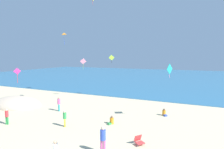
{
  "coord_description": "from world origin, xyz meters",
  "views": [
    {
      "loc": [
        6.67,
        -5.91,
        5.99
      ],
      "look_at": [
        0.0,
        8.9,
        4.39
      ],
      "focal_mm": 29.97,
      "sensor_mm": 36.0,
      "label": 1
    }
  ],
  "objects_px": {
    "beach_chair_mid_beach": "(139,140)",
    "person_1": "(164,113)",
    "person_8": "(111,121)",
    "kite_magenta": "(17,72)",
    "person_3": "(65,117)",
    "kite_pink": "(83,62)",
    "person_5": "(103,138)",
    "kite_teal": "(170,69)",
    "kite_orange": "(64,34)",
    "person_4": "(59,103)",
    "person_6": "(7,116)",
    "kite_lime": "(112,58)"
  },
  "relations": [
    {
      "from": "person_6",
      "to": "person_5",
      "type": "bearing_deg",
      "value": -108.78
    },
    {
      "from": "kite_teal",
      "to": "kite_magenta",
      "type": "xyz_separation_m",
      "value": [
        -13.91,
        -4.49,
        -0.37
      ]
    },
    {
      "from": "person_6",
      "to": "person_8",
      "type": "height_order",
      "value": "person_6"
    },
    {
      "from": "person_1",
      "to": "kite_lime",
      "type": "xyz_separation_m",
      "value": [
        -8.24,
        5.27,
        5.49
      ]
    },
    {
      "from": "person_3",
      "to": "kite_magenta",
      "type": "distance_m",
      "value": 7.09
    },
    {
      "from": "person_4",
      "to": "kite_pink",
      "type": "bearing_deg",
      "value": -128.93
    },
    {
      "from": "kite_magenta",
      "to": "person_4",
      "type": "bearing_deg",
      "value": 49.01
    },
    {
      "from": "person_3",
      "to": "person_4",
      "type": "xyz_separation_m",
      "value": [
        -3.49,
        3.41,
        0.08
      ]
    },
    {
      "from": "person_4",
      "to": "kite_orange",
      "type": "relative_size",
      "value": 1.01
    },
    {
      "from": "person_5",
      "to": "kite_pink",
      "type": "height_order",
      "value": "kite_pink"
    },
    {
      "from": "person_6",
      "to": "kite_magenta",
      "type": "relative_size",
      "value": 0.9
    },
    {
      "from": "kite_orange",
      "to": "kite_magenta",
      "type": "bearing_deg",
      "value": -100.02
    },
    {
      "from": "kite_lime",
      "to": "kite_orange",
      "type": "relative_size",
      "value": 0.78
    },
    {
      "from": "kite_teal",
      "to": "kite_orange",
      "type": "height_order",
      "value": "kite_orange"
    },
    {
      "from": "kite_teal",
      "to": "kite_pink",
      "type": "distance_m",
      "value": 13.48
    },
    {
      "from": "person_1",
      "to": "person_5",
      "type": "bearing_deg",
      "value": -58.0
    },
    {
      "from": "person_5",
      "to": "person_8",
      "type": "height_order",
      "value": "person_5"
    },
    {
      "from": "beach_chair_mid_beach",
      "to": "kite_teal",
      "type": "bearing_deg",
      "value": 116.31
    },
    {
      "from": "kite_orange",
      "to": "person_6",
      "type": "bearing_deg",
      "value": -89.66
    },
    {
      "from": "person_6",
      "to": "kite_teal",
      "type": "xyz_separation_m",
      "value": [
        12.8,
        6.64,
        4.02
      ]
    },
    {
      "from": "kite_teal",
      "to": "kite_lime",
      "type": "xyz_separation_m",
      "value": [
        -8.82,
        6.84,
        0.93
      ]
    },
    {
      "from": "person_4",
      "to": "person_5",
      "type": "bearing_deg",
      "value": 96.23
    },
    {
      "from": "person_8",
      "to": "kite_lime",
      "type": "xyz_separation_m",
      "value": [
        -4.34,
        9.6,
        5.48
      ]
    },
    {
      "from": "person_3",
      "to": "kite_pink",
      "type": "height_order",
      "value": "kite_pink"
    },
    {
      "from": "person_3",
      "to": "kite_pink",
      "type": "bearing_deg",
      "value": 80.18
    },
    {
      "from": "person_8",
      "to": "kite_magenta",
      "type": "distance_m",
      "value": 10.46
    },
    {
      "from": "person_3",
      "to": "person_8",
      "type": "bearing_deg",
      "value": -1.41
    },
    {
      "from": "beach_chair_mid_beach",
      "to": "kite_pink",
      "type": "relative_size",
      "value": 0.51
    },
    {
      "from": "person_8",
      "to": "person_3",
      "type": "bearing_deg",
      "value": -30.07
    },
    {
      "from": "person_5",
      "to": "kite_orange",
      "type": "bearing_deg",
      "value": -140.75
    },
    {
      "from": "person_3",
      "to": "kite_orange",
      "type": "relative_size",
      "value": 0.91
    },
    {
      "from": "beach_chair_mid_beach",
      "to": "person_8",
      "type": "relative_size",
      "value": 1.09
    },
    {
      "from": "person_1",
      "to": "person_3",
      "type": "xyz_separation_m",
      "value": [
        -7.27,
        -6.52,
        0.54
      ]
    },
    {
      "from": "beach_chair_mid_beach",
      "to": "kite_lime",
      "type": "bearing_deg",
      "value": 160.13
    },
    {
      "from": "person_5",
      "to": "kite_pink",
      "type": "relative_size",
      "value": 1.09
    },
    {
      "from": "kite_teal",
      "to": "kite_pink",
      "type": "height_order",
      "value": "kite_pink"
    },
    {
      "from": "person_5",
      "to": "person_8",
      "type": "distance_m",
      "value": 5.09
    },
    {
      "from": "person_6",
      "to": "kite_magenta",
      "type": "distance_m",
      "value": 4.38
    },
    {
      "from": "kite_teal",
      "to": "kite_pink",
      "type": "bearing_deg",
      "value": 157.64
    },
    {
      "from": "kite_magenta",
      "to": "kite_orange",
      "type": "xyz_separation_m",
      "value": [
        1.06,
        6.02,
        4.27
      ]
    },
    {
      "from": "person_1",
      "to": "beach_chair_mid_beach",
      "type": "bearing_deg",
      "value": -48.63
    },
    {
      "from": "person_1",
      "to": "kite_orange",
      "type": "height_order",
      "value": "kite_orange"
    },
    {
      "from": "person_4",
      "to": "kite_pink",
      "type": "distance_m",
      "value": 8.03
    },
    {
      "from": "person_8",
      "to": "kite_orange",
      "type": "bearing_deg",
      "value": -90.18
    },
    {
      "from": "beach_chair_mid_beach",
      "to": "person_3",
      "type": "relative_size",
      "value": 0.58
    },
    {
      "from": "person_8",
      "to": "kite_lime",
      "type": "height_order",
      "value": "kite_lime"
    },
    {
      "from": "person_6",
      "to": "kite_teal",
      "type": "height_order",
      "value": "kite_teal"
    },
    {
      "from": "person_1",
      "to": "person_8",
      "type": "relative_size",
      "value": 0.96
    },
    {
      "from": "person_6",
      "to": "kite_magenta",
      "type": "xyz_separation_m",
      "value": [
        -1.11,
        2.14,
        3.65
      ]
    },
    {
      "from": "beach_chair_mid_beach",
      "to": "person_1",
      "type": "distance_m",
      "value": 7.11
    }
  ]
}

